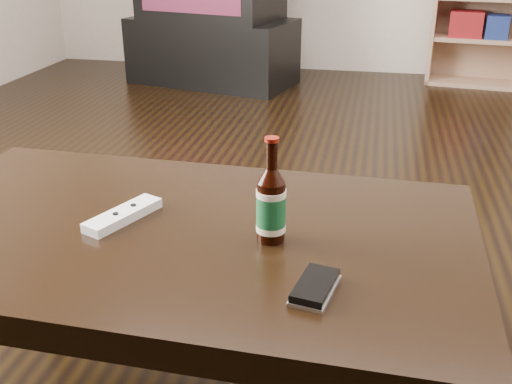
% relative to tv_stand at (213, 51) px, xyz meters
% --- Properties ---
extents(floor, '(5.00, 6.00, 0.01)m').
position_rel_tv_stand_xyz_m(floor, '(1.04, -2.42, -0.23)').
color(floor, black).
rests_on(floor, ground).
extents(tv_stand, '(1.23, 0.82, 0.45)m').
position_rel_tv_stand_xyz_m(tv_stand, '(0.00, 0.00, 0.00)').
color(tv_stand, black).
rests_on(tv_stand, floor).
extents(coffee_table, '(1.25, 0.75, 0.46)m').
position_rel_tv_stand_xyz_m(coffee_table, '(0.77, -3.10, 0.18)').
color(coffee_table, black).
rests_on(coffee_table, floor).
extents(beer_bottle, '(0.07, 0.07, 0.21)m').
position_rel_tv_stand_xyz_m(beer_bottle, '(0.97, -3.11, 0.31)').
color(beer_bottle, black).
rests_on(beer_bottle, coffee_table).
extents(phone, '(0.08, 0.13, 0.02)m').
position_rel_tv_stand_xyz_m(phone, '(1.08, -3.28, 0.25)').
color(phone, '#BDBDBF').
rests_on(phone, coffee_table).
extents(remote, '(0.12, 0.19, 0.02)m').
position_rel_tv_stand_xyz_m(remote, '(0.65, -3.09, 0.25)').
color(remote, white).
rests_on(remote, coffee_table).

